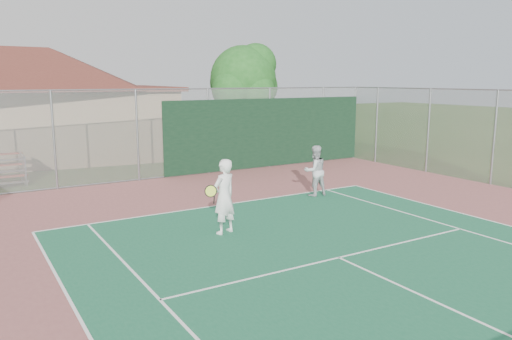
{
  "coord_description": "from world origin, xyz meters",
  "views": [
    {
      "loc": [
        -6.94,
        -1.56,
        3.86
      ],
      "look_at": [
        0.43,
        10.61,
        1.28
      ],
      "focal_mm": 35.0,
      "sensor_mm": 36.0,
      "label": 1
    }
  ],
  "objects": [
    {
      "name": "back_fence",
      "position": [
        2.11,
        16.98,
        1.67
      ],
      "size": [
        20.08,
        0.11,
        3.53
      ],
      "color": "gray",
      "rests_on": "ground"
    },
    {
      "name": "side_fence_right",
      "position": [
        10.0,
        12.5,
        1.75
      ],
      "size": [
        0.08,
        9.0,
        3.5
      ],
      "color": "gray",
      "rests_on": "ground"
    },
    {
      "name": "clubhouse",
      "position": [
        -3.88,
        25.67,
        3.24
      ],
      "size": [
        15.71,
        11.33,
        6.37
      ],
      "rotation": [
        0.0,
        0.0,
        -0.11
      ],
      "color": "tan",
      "rests_on": "ground"
    },
    {
      "name": "tree",
      "position": [
        6.43,
        21.66,
        3.78
      ],
      "size": [
        4.12,
        3.91,
        5.75
      ],
      "color": "#321F12",
      "rests_on": "ground"
    },
    {
      "name": "player_white_front",
      "position": [
        -1.32,
        9.28,
        0.96
      ],
      "size": [
        1.09,
        0.74,
        1.9
      ],
      "rotation": [
        0.0,
        0.0,
        3.47
      ],
      "color": "silver",
      "rests_on": "ground"
    },
    {
      "name": "player_grey_back",
      "position": [
        3.22,
        11.42,
        0.85
      ],
      "size": [
        0.88,
        0.72,
        1.69
      ],
      "rotation": [
        0.0,
        0.0,
        3.04
      ],
      "color": "#B2B5B8",
      "rests_on": "ground"
    }
  ]
}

